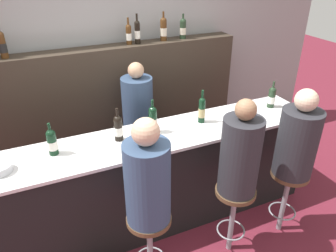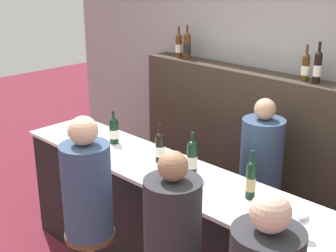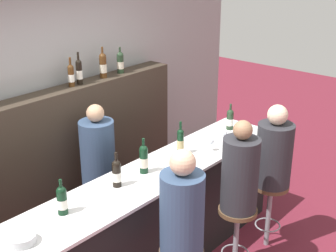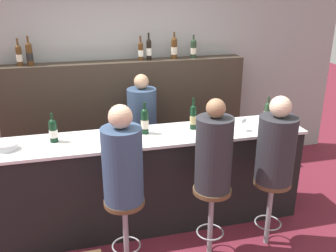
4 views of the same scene
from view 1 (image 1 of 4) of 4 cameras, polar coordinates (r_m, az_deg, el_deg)
ground_plane at (r=3.50m, az=-0.13°, el=-18.86°), size 16.00×16.00×0.00m
wall_back at (r=4.26m, az=-10.15°, el=10.63°), size 6.40×0.05×2.60m
bar_counter at (r=3.34m, az=-2.15°, el=-9.45°), size 3.37×0.61×1.04m
back_bar_cabinet at (r=4.24m, az=-8.77°, el=3.23°), size 3.16×0.28×1.58m
wine_bottle_counter_0 at (r=2.89m, az=-19.55°, el=-2.61°), size 0.08×0.08×0.29m
wine_bottle_counter_1 at (r=2.95m, az=-8.67°, el=-0.30°), size 0.08×0.08×0.31m
wine_bottle_counter_2 at (r=3.04m, az=-2.66°, el=1.14°), size 0.08×0.08×0.33m
wine_bottle_counter_3 at (r=3.24m, az=5.91°, el=2.86°), size 0.07×0.07×0.34m
wine_bottle_counter_4 at (r=3.73m, az=17.61°, el=4.84°), size 0.08×0.08×0.30m
wine_bottle_backbar_1 at (r=3.83m, az=-26.91°, el=12.55°), size 0.08×0.08×0.35m
wine_bottle_backbar_2 at (r=4.00m, az=-6.86°, el=15.63°), size 0.07×0.07×0.31m
wine_bottle_backbar_3 at (r=4.03m, az=-5.36°, el=16.04°), size 0.07×0.07×0.35m
wine_bottle_backbar_4 at (r=4.15m, az=-0.79°, el=16.56°), size 0.08×0.08×0.35m
wine_bottle_backbar_5 at (r=4.27m, az=2.61°, el=16.63°), size 0.08×0.08×0.30m
wine_glass_0 at (r=3.26m, az=11.40°, el=1.72°), size 0.06×0.06×0.13m
wine_glass_1 at (r=3.38m, az=14.63°, el=2.63°), size 0.07×0.07×0.15m
bar_stool_left at (r=2.78m, az=-3.27°, el=-17.98°), size 0.36×0.36×0.72m
guest_seated_left at (r=2.42m, az=-3.61°, el=-9.18°), size 0.34×0.34×0.87m
bar_stool_middle at (r=3.08m, az=11.42°, el=-13.15°), size 0.36×0.36×0.72m
guest_seated_middle at (r=2.76m, az=12.47°, el=-4.78°), size 0.33×0.33×0.86m
bar_stool_right at (r=3.41m, az=20.10°, el=-9.77°), size 0.36×0.36×0.72m
guest_seated_right at (r=3.13m, az=21.66°, el=-2.23°), size 0.36×0.36×0.84m
bartender at (r=3.94m, az=-5.13°, el=-0.37°), size 0.36×0.36×1.49m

